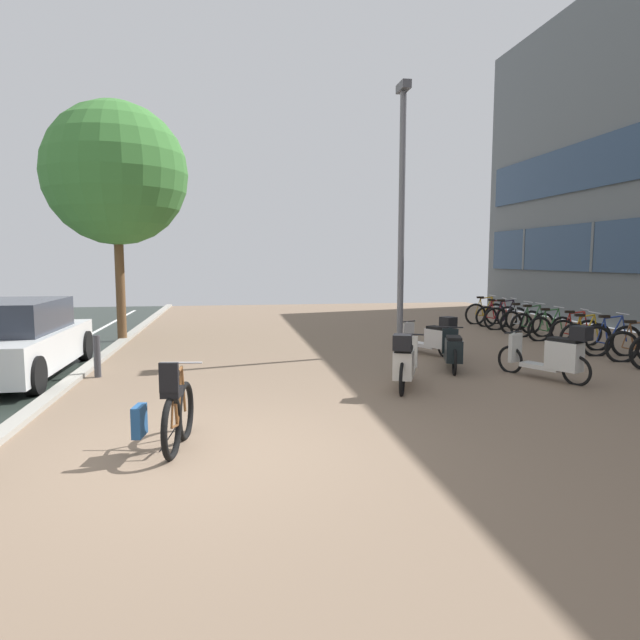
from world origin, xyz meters
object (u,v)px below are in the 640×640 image
(bicycle_rack_03, at_px, (586,337))
(bicycle_rack_08, at_px, (506,318))
(bicycle_rack_05, at_px, (551,328))
(street_tree, at_px, (116,174))
(lamp_post, at_px, (402,207))
(scooter_extra, at_px, (555,355))
(bicycle_rack_04, at_px, (576,332))
(bicycle_rack_07, at_px, (521,322))
(bicycle_foreground, at_px, (174,415))
(bollard_far, at_px, (97,356))
(bicycle_rack_09, at_px, (497,316))
(bicycle_rack_10, at_px, (485,314))
(bicycle_rack_06, at_px, (533,325))
(scooter_near, at_px, (405,362))
(scooter_mid, at_px, (453,351))
(scooter_far, at_px, (433,337))
(bicycle_rack_01, at_px, (637,346))
(parked_car_near, at_px, (15,341))
(bicycle_rack_02, at_px, (611,341))

(bicycle_rack_03, height_order, bicycle_rack_08, bicycle_rack_08)
(bicycle_rack_05, bearing_deg, street_tree, 170.46)
(bicycle_rack_08, xyz_separation_m, lamp_post, (-4.44, -3.43, 2.95))
(scooter_extra, bearing_deg, street_tree, 143.46)
(bicycle_rack_05, bearing_deg, bicycle_rack_04, -75.63)
(bicycle_rack_07, bearing_deg, bicycle_foreground, -136.81)
(bicycle_rack_04, height_order, lamp_post, lamp_post)
(scooter_extra, bearing_deg, bollard_far, 168.51)
(bicycle_rack_04, height_order, bicycle_rack_09, bicycle_rack_09)
(bicycle_rack_07, bearing_deg, bicycle_rack_10, 89.39)
(bicycle_rack_05, distance_m, bicycle_rack_07, 1.53)
(scooter_extra, bearing_deg, bicycle_rack_06, 63.14)
(bicycle_rack_04, height_order, scooter_near, scooter_near)
(bicycle_foreground, height_order, bicycle_rack_08, bicycle_foreground)
(bicycle_rack_04, bearing_deg, scooter_extra, -128.42)
(bicycle_rack_08, height_order, street_tree, street_tree)
(scooter_mid, distance_m, lamp_post, 3.60)
(bicycle_rack_07, relative_size, street_tree, 0.22)
(bicycle_rack_03, bearing_deg, street_tree, 162.88)
(bicycle_rack_10, xyz_separation_m, lamp_post, (-4.52, -4.96, 2.95))
(bicycle_rack_04, bearing_deg, bicycle_rack_07, 94.30)
(scooter_mid, height_order, bollard_far, bollard_far)
(scooter_near, height_order, scooter_mid, scooter_near)
(bicycle_rack_03, relative_size, bicycle_rack_05, 0.99)
(bicycle_rack_10, xyz_separation_m, scooter_extra, (-2.72, -8.21, 0.12))
(scooter_near, bearing_deg, bicycle_rack_04, 33.71)
(bicycle_rack_06, height_order, bicycle_rack_08, bicycle_rack_08)
(bicycle_rack_08, distance_m, bollard_far, 11.79)
(scooter_near, distance_m, scooter_far, 3.44)
(bicycle_rack_03, xyz_separation_m, bollard_far, (-10.62, -1.22, 0.05))
(bicycle_foreground, xyz_separation_m, scooter_mid, (4.87, 3.68, -0.01))
(scooter_near, distance_m, lamp_post, 4.56)
(lamp_post, bearing_deg, bicycle_rack_09, 42.79)
(bicycle_foreground, relative_size, bicycle_rack_01, 1.08)
(bicycle_rack_10, bearing_deg, bollard_far, -148.46)
(bicycle_rack_05, bearing_deg, parked_car_near, -168.65)
(scooter_far, bearing_deg, street_tree, 155.05)
(bicycle_rack_01, xyz_separation_m, bicycle_rack_05, (-0.04, 3.07, -0.00))
(scooter_near, relative_size, street_tree, 0.27)
(bicycle_rack_07, height_order, scooter_extra, scooter_extra)
(scooter_far, bearing_deg, scooter_extra, -68.05)
(bicycle_rack_01, xyz_separation_m, bicycle_rack_02, (-0.02, 0.77, 0.01))
(bicycle_rack_07, bearing_deg, parked_car_near, -161.94)
(parked_car_near, bearing_deg, bicycle_rack_05, 11.35)
(bicycle_rack_10, distance_m, scooter_far, 6.61)
(scooter_near, height_order, lamp_post, lamp_post)
(bicycle_rack_10, bearing_deg, bicycle_rack_02, -90.23)
(bicycle_rack_04, xyz_separation_m, bollard_far, (-10.88, -1.98, 0.05))
(bicycle_rack_05, distance_m, scooter_far, 4.11)
(bicycle_rack_05, bearing_deg, bicycle_rack_06, 94.74)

